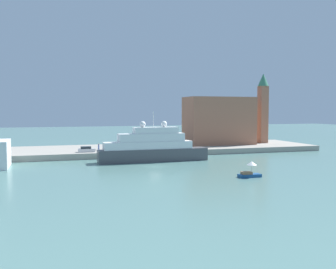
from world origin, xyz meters
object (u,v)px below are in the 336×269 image
(large_yacht, at_px, (152,148))
(person_figure, at_px, (99,147))
(bell_tower, at_px, (263,105))
(parked_car, at_px, (86,150))
(small_motorboat, at_px, (250,171))
(harbor_building, at_px, (219,121))
(mooring_bollard, at_px, (144,150))

(large_yacht, bearing_deg, person_figure, 124.10)
(large_yacht, relative_size, bell_tower, 1.18)
(parked_car, xyz_separation_m, person_figure, (3.61, 4.23, 0.18))
(person_figure, bearing_deg, large_yacht, -55.90)
(small_motorboat, xyz_separation_m, bell_tower, (31.29, 47.28, 12.52))
(bell_tower, xyz_separation_m, parked_car, (-56.73, -10.37, -11.46))
(small_motorboat, height_order, bell_tower, bell_tower)
(harbor_building, distance_m, mooring_bollard, 30.43)
(bell_tower, distance_m, mooring_bollard, 45.87)
(harbor_building, height_order, parked_car, harbor_building)
(large_yacht, xyz_separation_m, small_motorboat, (11.33, -25.64, -2.18))
(mooring_bollard, bearing_deg, harbor_building, 25.04)
(parked_car, relative_size, mooring_bollard, 6.57)
(bell_tower, height_order, mooring_bollard, bell_tower)
(small_motorboat, relative_size, bell_tower, 0.19)
(person_figure, bearing_deg, mooring_bollard, -32.42)
(large_yacht, height_order, mooring_bollard, large_yacht)
(parked_car, height_order, person_figure, person_figure)
(large_yacht, relative_size, parked_car, 6.18)
(small_motorboat, relative_size, mooring_bollard, 6.46)
(large_yacht, relative_size, small_motorboat, 6.29)
(mooring_bollard, bearing_deg, large_yacht, -91.45)
(harbor_building, height_order, mooring_bollard, harbor_building)
(large_yacht, bearing_deg, parked_car, 141.39)
(large_yacht, distance_m, parked_car, 18.09)
(harbor_building, xyz_separation_m, mooring_bollard, (-26.84, -12.54, -6.93))
(harbor_building, distance_m, person_figure, 38.54)
(small_motorboat, xyz_separation_m, person_figure, (-21.83, 41.14, 1.23))
(small_motorboat, bearing_deg, harbor_building, 71.45)
(small_motorboat, height_order, harbor_building, harbor_building)
(large_yacht, relative_size, harbor_building, 1.26)
(person_figure, height_order, mooring_bollard, person_figure)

